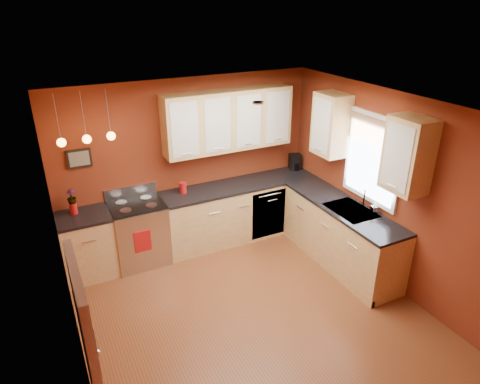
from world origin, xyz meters
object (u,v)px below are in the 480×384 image
sink (351,212)px  coffee_maker (295,162)px  red_canister (183,188)px  soap_pump (374,208)px  gas_range (139,233)px

sink → coffee_maker: sink is taller
red_canister → coffee_maker: size_ratio=0.64×
sink → coffee_maker: 1.65m
red_canister → soap_pump: red_canister is taller
red_canister → soap_pump: 2.76m
sink → red_canister: bearing=140.1°
coffee_maker → red_canister: bearing=-162.4°
red_canister → soap_pump: size_ratio=1.02×
soap_pump → sink: bearing=131.1°
soap_pump → gas_range: bearing=148.5°
gas_range → coffee_maker: coffee_maker is taller
sink → coffee_maker: (0.15, 1.64, 0.15)m
red_canister → coffee_maker: (2.04, 0.06, 0.04)m
gas_range → red_canister: 0.92m
gas_range → soap_pump: size_ratio=6.56×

